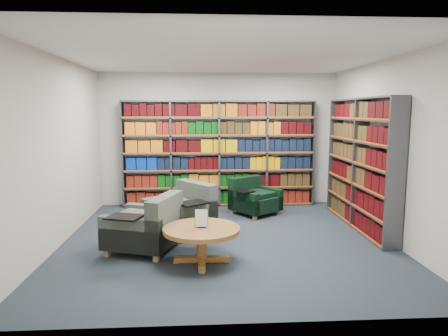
{
  "coord_description": "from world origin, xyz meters",
  "views": [
    {
      "loc": [
        -0.4,
        -6.01,
        1.99
      ],
      "look_at": [
        0.0,
        0.6,
        1.05
      ],
      "focal_mm": 32.0,
      "sensor_mm": 36.0,
      "label": 1
    }
  ],
  "objects": [
    {
      "name": "chair_teal_front",
      "position": [
        -1.15,
        -0.42,
        0.33
      ],
      "size": [
        1.13,
        1.19,
        0.82
      ],
      "color": "#061E35",
      "rests_on": "ground"
    },
    {
      "name": "bookshelf_back",
      "position": [
        0.0,
        2.34,
        1.1
      ],
      "size": [
        4.0,
        0.28,
        2.2
      ],
      "color": "#47494F",
      "rests_on": "ground"
    },
    {
      "name": "room_shell",
      "position": [
        0.0,
        0.0,
        1.4
      ],
      "size": [
        5.02,
        5.02,
        2.82
      ],
      "color": "black",
      "rests_on": "ground"
    },
    {
      "name": "chair_green_right",
      "position": [
        0.63,
        1.62,
        0.28
      ],
      "size": [
        1.07,
        1.07,
        0.7
      ],
      "color": "black",
      "rests_on": "ground"
    },
    {
      "name": "bookshelf_right",
      "position": [
        2.34,
        0.6,
        1.1
      ],
      "size": [
        0.28,
        2.5,
        2.2
      ],
      "color": "#47494F",
      "rests_on": "ground"
    },
    {
      "name": "coffee_table",
      "position": [
        -0.39,
        -0.93,
        0.38
      ],
      "size": [
        1.02,
        1.02,
        0.71
      ],
      "color": "#9E6E39",
      "rests_on": "ground"
    },
    {
      "name": "chair_teal_left",
      "position": [
        -0.67,
        0.4,
        0.33
      ],
      "size": [
        1.26,
        1.27,
        0.82
      ],
      "color": "#061E35",
      "rests_on": "ground"
    }
  ]
}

